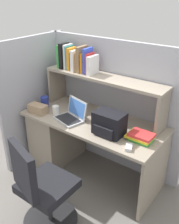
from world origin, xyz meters
TOP-DOWN VIEW (x-y plane):
  - ground_plane at (0.00, 0.00)m, footprint 8.00×8.00m
  - desk at (-0.39, 0.00)m, footprint 1.60×0.70m
  - cubicle_partition_rear at (0.00, 0.38)m, footprint 1.84×0.05m
  - cubicle_partition_left at (-0.85, -0.05)m, footprint 0.05×1.06m
  - overhead_hutch at (0.00, 0.20)m, footprint 1.44×0.28m
  - reference_books_on_shelf at (-0.37, 0.20)m, footprint 0.50×0.18m
  - laptop at (-0.19, -0.12)m, footprint 0.36×0.32m
  - backpack at (0.30, -0.13)m, footprint 0.30×0.23m
  - computer_mouse at (0.59, -0.25)m, footprint 0.10×0.12m
  - paper_cup at (-0.43, -0.12)m, footprint 0.08×0.08m
  - tissue_box at (-0.61, -0.22)m, footprint 0.23×0.14m
  - snack_canister at (-0.66, -0.07)m, footprint 0.10×0.10m
  - desk_book_stack at (0.61, -0.05)m, footprint 0.25×0.19m
  - office_chair at (0.09, -0.88)m, footprint 0.52×0.54m

SIDE VIEW (x-z plane):
  - ground_plane at x=0.00m, z-range 0.00..0.00m
  - office_chair at x=0.09m, z-range -0.07..0.86m
  - desk at x=-0.39m, z-range 0.04..0.77m
  - computer_mouse at x=0.59m, z-range 0.73..0.76m
  - desk_book_stack at x=0.61m, z-range 0.73..0.81m
  - cubicle_partition_rear at x=0.00m, z-range 0.00..1.55m
  - cubicle_partition_left at x=-0.85m, z-range 0.00..1.55m
  - paper_cup at x=-0.43m, z-range 0.73..0.83m
  - tissue_box at x=-0.61m, z-range 0.73..0.83m
  - laptop at x=-0.19m, z-range 0.67..0.89m
  - snack_canister at x=-0.66m, z-range 0.73..0.87m
  - backpack at x=0.30m, z-range 0.73..0.96m
  - overhead_hutch at x=0.00m, z-range 0.86..1.31m
  - reference_books_on_shelf at x=-0.37m, z-range 1.16..1.45m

